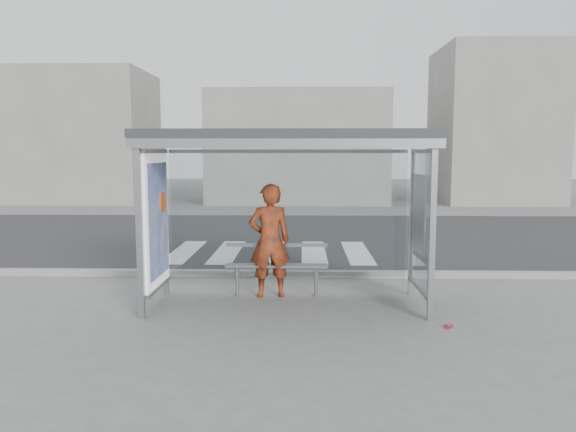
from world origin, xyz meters
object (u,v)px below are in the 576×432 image
object	(u,v)px
bench	(277,265)
bus_shelter	(262,174)
soda_can	(449,326)
person	(270,241)

from	to	relation	value
bench	bus_shelter	bearing A→B (deg)	-111.33
bus_shelter	soda_can	bearing A→B (deg)	-23.39
person	bench	bearing A→B (deg)	-173.97
bus_shelter	bench	size ratio (longest dim) A/B	2.60
bench	soda_can	xyz separation A→B (m)	(2.35, -1.60, -0.47)
bench	soda_can	size ratio (longest dim) A/B	13.59
soda_can	bus_shelter	bearing A→B (deg)	156.61
person	bench	size ratio (longest dim) A/B	1.11
person	soda_can	distance (m)	3.04
person	soda_can	bearing A→B (deg)	136.02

